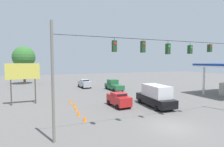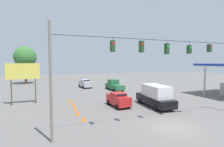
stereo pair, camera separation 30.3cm
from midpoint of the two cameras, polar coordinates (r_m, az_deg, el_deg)
The scene contains 13 objects.
ground_plane at distance 17.24m, azimuth 19.30°, elevation -16.26°, with size 140.00×140.00×0.00m, color #605E5B.
overhead_signal_span at distance 16.79m, azimuth 17.58°, elevation 2.79°, with size 20.36×0.38×8.76m.
pickup_truck_green_oncoming_deep at distance 36.09m, azimuth 0.98°, elevation -3.88°, with size 2.37×5.66×2.12m.
sedan_silver_withflow_deep at distance 39.77m, azimuth -8.53°, elevation -3.19°, with size 2.37×4.39×1.88m.
box_truck_black_crossing_near at distance 23.75m, azimuth 14.31°, elevation -7.09°, with size 2.85×6.63×2.82m.
sedan_red_withflow_mid at distance 23.11m, azimuth 2.48°, elevation -8.41°, with size 2.19×4.06×1.82m.
traffic_cone_nearest at distance 18.01m, azimuth -8.75°, elevation -14.27°, with size 0.43×0.43×0.55m, color orange.
traffic_cone_second at distance 19.88m, azimuth -10.62°, elevation -12.53°, with size 0.43×0.43×0.55m, color orange.
traffic_cone_third at distance 21.86m, azimuth -11.45°, elevation -11.02°, with size 0.43×0.43×0.55m, color orange.
traffic_cone_fourth at distance 23.85m, azimuth -11.97°, elevation -9.76°, with size 0.43×0.43×0.55m, color orange.
traffic_cone_fifth at distance 26.01m, azimuth -13.16°, elevation -8.63°, with size 0.43×0.43×0.55m, color orange.
roadside_billboard at distance 26.64m, azimuth -26.72°, elevation -0.18°, with size 4.24×0.16×5.65m.
tree_horizon_left at distance 50.56m, azimuth -26.34°, elevation 4.74°, with size 5.55×5.55×9.77m.
Camera 2 is at (10.52, 12.26, 5.89)m, focal length 28.00 mm.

